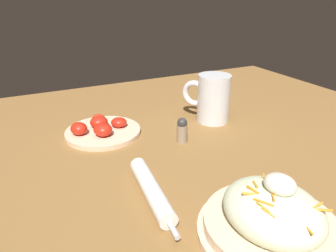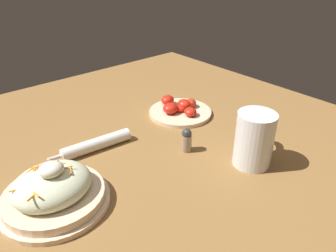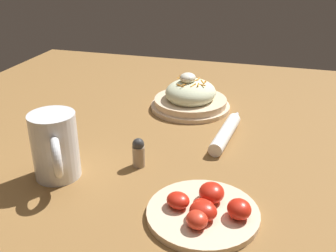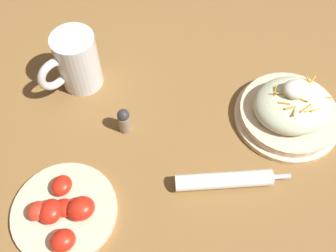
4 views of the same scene
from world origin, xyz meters
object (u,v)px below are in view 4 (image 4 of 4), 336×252
Objects in this scene: napkin_roll at (225,180)px; salt_shaker at (124,120)px; salad_plate at (290,109)px; tomato_plate at (63,212)px; beer_mug at (77,64)px.

napkin_roll is 0.24m from salt_shaker.
salad_plate is at bearing -5.29° from salt_shaker.
napkin_roll is at bearing -42.13° from salt_shaker.
salad_plate is 0.21m from napkin_roll.
salt_shaker is (0.13, 0.17, 0.02)m from tomato_plate.
salad_plate reaches higher than salt_shaker.
tomato_plate is (-0.48, -0.14, -0.02)m from salad_plate.
salad_plate is 3.49× the size of salt_shaker.
salt_shaker is (0.08, -0.14, -0.03)m from beer_mug.
napkin_roll is at bearing 1.96° from tomato_plate.
salt_shaker is (-0.35, 0.03, -0.00)m from salad_plate.
salad_plate reaches higher than napkin_roll.
beer_mug is 0.40m from napkin_roll.
beer_mug is (-0.43, 0.18, 0.03)m from salad_plate.
napkin_roll is at bearing -143.28° from salad_plate.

